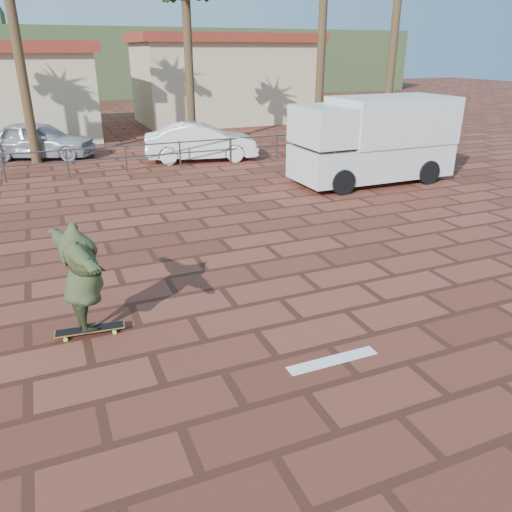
{
  "coord_description": "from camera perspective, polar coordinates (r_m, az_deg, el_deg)",
  "views": [
    {
      "loc": [
        -2.67,
        -6.33,
        4.13
      ],
      "look_at": [
        0.46,
        1.06,
        0.8
      ],
      "focal_mm": 35.0,
      "sensor_mm": 36.0,
      "label": 1
    }
  ],
  "objects": [
    {
      "name": "campervan",
      "position": [
        17.25,
        13.33,
        12.95
      ],
      "size": [
        5.28,
        2.36,
        2.73
      ],
      "rotation": [
        0.0,
        0.0,
        0.01
      ],
      "color": "silver",
      "rests_on": "ground"
    },
    {
      "name": "longboard",
      "position": [
        8.28,
        -18.45,
        -7.98
      ],
      "size": [
        1.07,
        0.33,
        0.1
      ],
      "rotation": [
        0.0,
        0.0,
        -0.1
      ],
      "color": "olive",
      "rests_on": "ground"
    },
    {
      "name": "guardrail",
      "position": [
        18.84,
        -14.7,
        11.25
      ],
      "size": [
        24.06,
        0.06,
        1.0
      ],
      "color": "#47494F",
      "rests_on": "ground"
    },
    {
      "name": "building_east",
      "position": [
        32.19,
        -3.79,
        19.63
      ],
      "size": [
        10.6,
        6.6,
        5.0
      ],
      "color": "beige",
      "rests_on": "ground"
    },
    {
      "name": "car_white",
      "position": [
        20.47,
        -6.29,
        12.81
      ],
      "size": [
        4.62,
        2.4,
        1.45
      ],
      "primitive_type": "imported",
      "rotation": [
        0.0,
        0.0,
        1.36
      ],
      "color": "white",
      "rests_on": "ground"
    },
    {
      "name": "skateboarder",
      "position": [
        7.89,
        -19.24,
        -2.33
      ],
      "size": [
        1.07,
        2.24,
        1.76
      ],
      "primitive_type": "imported",
      "rotation": [
        0.0,
        0.0,
        1.8
      ],
      "color": "#374123",
      "rests_on": "longboard"
    },
    {
      "name": "ground",
      "position": [
        8.01,
        -0.07,
        -8.49
      ],
      "size": [
        120.0,
        120.0,
        0.0
      ],
      "primitive_type": "plane",
      "color": "brown",
      "rests_on": "ground"
    },
    {
      "name": "car_silver",
      "position": [
        22.58,
        -23.58,
        12.07
      ],
      "size": [
        4.68,
        3.28,
        1.48
      ],
      "primitive_type": "imported",
      "rotation": [
        0.0,
        0.0,
        1.18
      ],
      "color": "#AAACB1",
      "rests_on": "ground"
    },
    {
      "name": "street_sign",
      "position": [
        23.6,
        16.26,
        15.72
      ],
      "size": [
        0.48,
        0.15,
        2.41
      ],
      "rotation": [
        0.0,
        0.0,
        -0.22
      ],
      "color": "gray",
      "rests_on": "ground"
    },
    {
      "name": "paint_stripe",
      "position": [
        7.39,
        8.76,
        -11.7
      ],
      "size": [
        1.4,
        0.22,
        0.01
      ],
      "primitive_type": "cube",
      "color": "white",
      "rests_on": "ground"
    },
    {
      "name": "hill_front",
      "position": [
        56.4,
        -21.58,
        19.92
      ],
      "size": [
        70.0,
        18.0,
        6.0
      ],
      "primitive_type": "cube",
      "color": "#384C28",
      "rests_on": "ground"
    }
  ]
}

